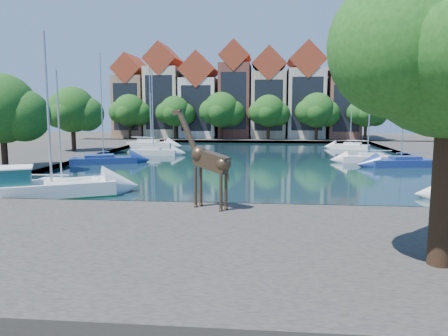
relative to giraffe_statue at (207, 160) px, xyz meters
The scene contains 30 objects.
ground 3.62m from the giraffe_statue, 44.04° to the left, with size 160.00×160.00×0.00m, color #38332B.
water_basin 25.58m from the giraffe_statue, 86.82° to the left, with size 38.00×50.00×0.08m, color black.
near_quay 6.45m from the giraffe_statue, 75.98° to the right, with size 50.00×14.00×0.50m, color #44403A.
far_quay 57.45m from the giraffe_statue, 88.59° to the left, with size 60.00×16.00×0.50m, color #44403A.
left_quay 34.75m from the giraffe_statue, 132.93° to the left, with size 14.00×52.00×0.50m, color #44403A.
townhouse_west_end 61.43m from the giraffe_statue, 110.63° to the left, with size 5.44×9.18×14.93m.
townhouse_west_mid 59.66m from the giraffe_statue, 105.21° to the left, with size 5.94×9.18×16.79m.
townhouse_west_inner 58.23m from the giraffe_statue, 99.01° to the left, with size 6.43×9.18×15.15m.
townhouse_center 57.65m from the giraffe_statue, 92.59° to the left, with size 5.44×9.18×16.93m.
townhouse_east_inner 57.64m from the giraffe_statue, 86.60° to the left, with size 5.94×9.18×15.79m.
townhouse_east_mid 58.42m from the giraffe_statue, 80.20° to the left, with size 6.43×9.18×16.65m.
townhouse_east_end 59.79m from the giraffe_statue, 74.03° to the left, with size 5.44×9.18×14.43m.
far_tree_far_west 55.80m from the giraffe_statue, 111.56° to the left, with size 7.28×5.60×7.68m.
far_tree_west 53.38m from the giraffe_statue, 103.55° to the left, with size 6.76×5.20×7.36m.
far_tree_mid_west 52.10m from the giraffe_statue, 94.94° to the left, with size 7.80×6.00×8.00m.
far_tree_mid_east 52.02m from the giraffe_statue, 86.13° to the left, with size 7.02×5.40×7.52m.
far_tree_east 53.16m from the giraffe_statue, 77.48° to the left, with size 7.54×5.80×7.84m.
far_tree_far_east 55.44m from the giraffe_statue, 69.39° to the left, with size 6.76×5.20×7.36m.
side_tree_left_near 23.75m from the giraffe_statue, 145.57° to the left, with size 7.80×6.00×8.20m.
side_tree_left_far 35.88m from the giraffe_statue, 124.92° to the left, with size 7.28×5.60×7.88m.
giraffe_statue is the anchor object (origin of this frame).
motorsailer 12.51m from the giraffe_statue, 164.93° to the left, with size 10.25×7.27×10.32m.
sailboat_left_a 12.12m from the giraffe_statue, 153.15° to the left, with size 5.44×2.18×8.10m.
sailboat_left_b 25.02m from the giraffe_statue, 123.09° to the left, with size 7.01×4.64×11.14m.
sailboat_left_c 31.42m from the giraffe_statue, 109.77° to the left, with size 5.64×2.22×10.20m.
sailboat_left_d 41.90m from the giraffe_statue, 108.96° to the left, with size 6.86×3.24×11.39m.
sailboat_left_e 42.29m from the giraffe_statue, 108.78° to the left, with size 4.71×1.87×7.85m.
sailboat_right_b 26.88m from the giraffe_statue, 52.75° to the left, with size 6.56×3.40×11.51m.
sailboat_right_c 28.18m from the giraffe_statue, 60.75° to the left, with size 5.53×2.21×8.70m.
sailboat_right_d 42.04m from the giraffe_statue, 69.53° to the left, with size 5.41×3.72×8.87m.
Camera 1 is at (1.65, -23.73, 5.70)m, focal length 35.00 mm.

